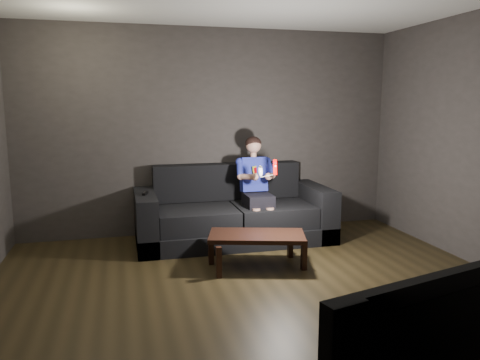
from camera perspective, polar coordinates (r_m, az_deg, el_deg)
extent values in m
plane|color=black|center=(4.19, 3.38, -15.09)|extent=(5.00, 5.00, 0.00)
cube|color=#35312F|center=(6.25, -3.51, 5.86)|extent=(5.00, 0.04, 2.70)
cube|color=black|center=(5.97, -0.73, -6.43)|extent=(2.43, 1.05, 0.21)
cube|color=black|center=(5.72, -5.23, -4.79)|extent=(0.95, 0.74, 0.25)
cube|color=black|center=(5.94, 4.09, -4.23)|extent=(0.95, 0.74, 0.25)
cube|color=black|center=(6.23, -1.62, -0.15)|extent=(1.94, 0.24, 0.48)
cube|color=black|center=(5.77, -11.40, -4.88)|extent=(0.24, 1.05, 0.66)
cube|color=black|center=(6.26, 9.07, -3.68)|extent=(0.24, 1.05, 0.66)
cube|color=black|center=(5.81, 2.21, -2.46)|extent=(0.32, 0.41, 0.15)
cube|color=navy|center=(5.97, 1.64, 0.70)|extent=(0.32, 0.23, 0.45)
cube|color=yellow|center=(5.87, 1.89, 1.19)|extent=(0.10, 0.10, 0.11)
cube|color=#CA0006|center=(5.87, 1.90, 1.19)|extent=(0.07, 0.07, 0.07)
cylinder|color=tan|center=(5.93, 1.65, 3.08)|extent=(0.08, 0.08, 0.06)
sphere|color=tan|center=(5.92, 1.66, 4.28)|extent=(0.19, 0.19, 0.19)
ellipsoid|color=black|center=(5.93, 1.63, 4.49)|extent=(0.21, 0.21, 0.18)
cylinder|color=navy|center=(5.84, -0.06, 1.31)|extent=(0.09, 0.24, 0.21)
cylinder|color=navy|center=(5.95, 3.69, 1.45)|extent=(0.09, 0.24, 0.21)
cylinder|color=tan|center=(5.69, 0.95, 0.61)|extent=(0.15, 0.26, 0.11)
cylinder|color=tan|center=(5.78, 3.75, 0.72)|extent=(0.15, 0.26, 0.11)
sphere|color=tan|center=(5.61, 1.82, 0.37)|extent=(0.09, 0.09, 0.09)
sphere|color=tan|center=(5.66, 3.50, 0.44)|extent=(0.09, 0.09, 0.09)
cylinder|color=tan|center=(5.64, 1.98, -5.32)|extent=(0.10, 0.10, 0.37)
cylinder|color=tan|center=(5.69, 3.66, -5.20)|extent=(0.10, 0.10, 0.37)
cube|color=#E10500|center=(5.42, 4.27, 1.57)|extent=(0.05, 0.07, 0.18)
cube|color=maroon|center=(5.40, 4.35, 2.08)|extent=(0.03, 0.01, 0.03)
cylinder|color=white|center=(5.40, 4.34, 1.41)|extent=(0.02, 0.01, 0.02)
ellipsoid|color=white|center=(5.38, 2.49, 1.10)|extent=(0.06, 0.08, 0.14)
cylinder|color=black|center=(5.34, 2.60, 1.59)|extent=(0.02, 0.01, 0.02)
cube|color=black|center=(5.64, -11.49, -1.61)|extent=(0.08, 0.15, 0.03)
cube|color=black|center=(5.68, -11.52, -1.37)|extent=(0.02, 0.02, 0.00)
cube|color=black|center=(4.99, 2.06, -6.83)|extent=(1.10, 0.76, 0.05)
cube|color=black|center=(4.75, -2.60, -9.99)|extent=(0.05, 0.05, 0.32)
cube|color=black|center=(5.00, 7.80, -9.05)|extent=(0.05, 0.05, 0.32)
cube|color=black|center=(5.13, -3.55, -8.51)|extent=(0.05, 0.05, 0.32)
cube|color=black|center=(5.36, 6.15, -7.73)|extent=(0.05, 0.05, 0.32)
imported|color=black|center=(1.93, 21.88, -18.33)|extent=(1.16, 0.44, 0.67)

